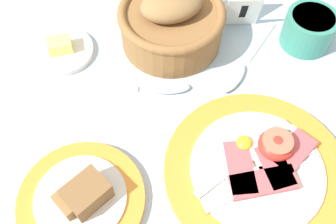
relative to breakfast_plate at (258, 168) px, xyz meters
name	(u,v)px	position (x,y,z in m)	size (l,w,h in m)	color
ground_plane	(209,174)	(-0.07, 0.00, -0.01)	(3.00, 3.00, 0.00)	#A3BCD1
breakfast_plate	(258,168)	(0.00, 0.00, 0.00)	(0.27, 0.27, 0.04)	orange
bread_plate	(82,198)	(-0.25, -0.04, 0.00)	(0.18, 0.18, 0.05)	orange
sugar_cup	(309,29)	(0.12, 0.25, 0.02)	(0.09, 0.09, 0.06)	#337F6B
bread_basket	(171,22)	(-0.11, 0.26, 0.03)	(0.18, 0.18, 0.11)	brown
butter_dish	(62,50)	(-0.31, 0.24, 0.00)	(0.11, 0.11, 0.03)	silver
number_card	(242,8)	(0.01, 0.30, 0.03)	(0.06, 0.05, 0.07)	white
teaspoon_by_saucer	(152,88)	(-0.15, 0.15, -0.01)	(0.19, 0.03, 0.01)	silver
teaspoon_near_cup	(241,68)	(0.00, 0.19, -0.01)	(0.13, 0.17, 0.01)	silver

